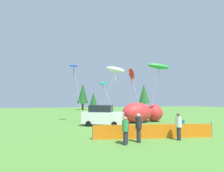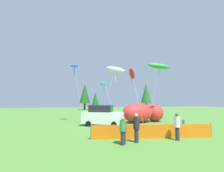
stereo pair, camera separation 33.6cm
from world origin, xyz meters
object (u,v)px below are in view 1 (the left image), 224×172
spectator_in_grey_shirt (126,129)px  spectator_in_white_shirt (125,129)px  kite_white_ghost (115,70)px  spectator_in_red_shirt (139,127)px  parked_car (103,116)px  kite_teal_diamond (103,84)px  kite_green_fish (159,66)px  spectator_in_green_shirt (179,125)px  kite_blue_box (74,67)px  inflatable_cat (142,113)px  kite_red_lizard (132,74)px  folding_chair (182,123)px

spectator_in_grey_shirt → spectator_in_white_shirt: bearing=-121.0°
kite_white_ghost → spectator_in_red_shirt: bearing=-97.0°
spectator_in_white_shirt → parked_car: bearing=86.5°
kite_teal_diamond → kite_green_fish: bearing=-51.0°
spectator_in_grey_shirt → kite_white_ghost: kite_white_ghost is taller
spectator_in_green_shirt → kite_blue_box: (-6.17, 12.46, 6.02)m
inflatable_cat → kite_white_ghost: kite_white_ghost is taller
spectator_in_green_shirt → kite_red_lizard: (0.45, 9.18, 4.84)m
inflatable_cat → kite_blue_box: (-8.14, 2.82, 5.88)m
spectator_in_grey_shirt → kite_teal_diamond: 14.40m
inflatable_cat → kite_green_fish: 6.00m
inflatable_cat → kite_teal_diamond: (-3.93, 4.07, 3.94)m
kite_green_fish → spectator_in_green_shirt: bearing=-112.6°
spectator_in_white_shirt → kite_blue_box: bearing=100.2°
kite_green_fish → kite_red_lizard: bearing=146.9°
spectator_in_grey_shirt → kite_teal_diamond: bearing=82.7°
spectator_in_grey_shirt → folding_chair: bearing=29.6°
spectator_in_red_shirt → kite_blue_box: kite_blue_box is taller
parked_car → kite_green_fish: bearing=22.0°
spectator_in_grey_shirt → spectator_in_green_shirt: bearing=-0.9°
inflatable_cat → kite_teal_diamond: 6.90m
kite_blue_box → kite_white_ghost: (4.34, -4.02, -0.87)m
spectator_in_white_shirt → kite_blue_box: (-2.28, 12.69, 6.09)m
parked_car → kite_blue_box: kite_blue_box is taller
spectator_in_white_shirt → kite_blue_box: size_ratio=0.23×
parked_car → spectator_in_green_shirt: size_ratio=2.54×
spectator_in_grey_shirt → kite_teal_diamond: (1.76, 13.66, 4.20)m
kite_blue_box → kite_green_fish: kite_blue_box is taller
inflatable_cat → kite_blue_box: kite_blue_box is taller
spectator_in_grey_shirt → kite_teal_diamond: size_ratio=0.29×
folding_chair → spectator_in_red_shirt: 7.51m
kite_red_lizard → spectator_in_grey_shirt: bearing=-114.6°
folding_chair → spectator_in_green_shirt: 5.42m
inflatable_cat → kite_white_ghost: bearing=-177.0°
folding_chair → kite_teal_diamond: kite_teal_diamond is taller
kite_teal_diamond → inflatable_cat: bearing=-46.0°
kite_green_fish → kite_white_ghost: bearing=168.8°
folding_chair → inflatable_cat: (-1.50, 5.51, 0.64)m
kite_green_fish → spectator_in_red_shirt: bearing=-129.1°
folding_chair → kite_blue_box: (-9.64, 8.32, 6.52)m
spectator_in_green_shirt → kite_red_lizard: kite_red_lizard is taller
kite_teal_diamond → kite_blue_box: bearing=-163.4°
spectator_in_red_shirt → kite_red_lizard: kite_red_lizard is taller
spectator_in_red_shirt → kite_green_fish: (5.96, 7.34, 5.61)m
kite_teal_diamond → spectator_in_red_shirt: bearing=-93.8°
folding_chair → kite_white_ghost: (-5.30, 4.30, 5.65)m
spectator_in_red_shirt → spectator_in_green_shirt: size_ratio=1.01×
kite_blue_box → spectator_in_grey_shirt: bearing=-78.8°
folding_chair → spectator_in_white_shirt: (-7.36, -4.36, 0.43)m
kite_blue_box → inflatable_cat: bearing=-19.1°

